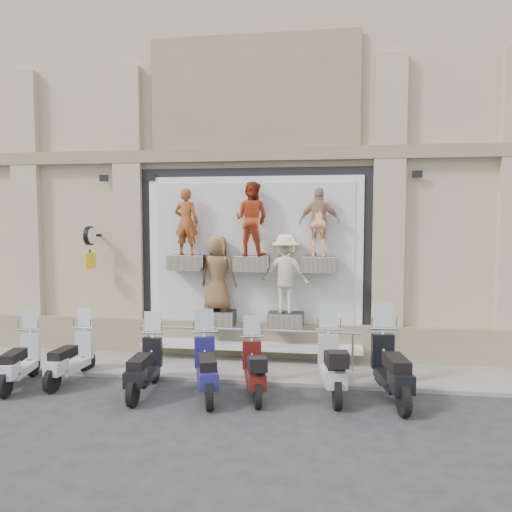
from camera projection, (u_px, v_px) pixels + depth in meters
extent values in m
plane|color=#29292C|center=(229.00, 402.00, 9.14)|extent=(90.00, 90.00, 0.00)
cube|color=gray|center=(248.00, 366.00, 11.21)|extent=(16.00, 2.20, 0.08)
cube|color=black|center=(254.00, 259.00, 11.88)|extent=(5.60, 0.10, 4.30)
cube|color=white|center=(254.00, 259.00, 11.82)|extent=(5.10, 0.06, 3.90)
cube|color=white|center=(253.00, 259.00, 11.78)|extent=(4.70, 0.04, 3.60)
cube|color=white|center=(251.00, 345.00, 11.62)|extent=(5.10, 0.75, 0.10)
cube|color=#28282B|center=(187.00, 263.00, 11.75)|extent=(0.80, 0.50, 0.35)
imported|color=#AF5322|center=(186.00, 222.00, 11.68)|extent=(0.59, 0.41, 1.56)
cube|color=#28282B|center=(251.00, 263.00, 11.52)|extent=(0.80, 0.50, 0.35)
imported|color=maroon|center=(251.00, 219.00, 11.44)|extent=(0.99, 0.87, 1.70)
cube|color=#28282B|center=(319.00, 264.00, 11.29)|extent=(0.80, 0.50, 0.35)
imported|color=tan|center=(319.00, 222.00, 11.22)|extent=(0.93, 0.43, 1.56)
cube|color=#28282B|center=(218.00, 318.00, 11.74)|extent=(0.80, 0.50, 0.35)
imported|color=brown|center=(218.00, 273.00, 11.66)|extent=(0.93, 0.67, 1.77)
cube|color=#28282B|center=(286.00, 320.00, 11.50)|extent=(0.80, 0.50, 0.35)
imported|color=beige|center=(286.00, 273.00, 11.42)|extent=(1.20, 0.72, 1.81)
cube|color=black|center=(95.00, 235.00, 12.18)|extent=(0.06, 0.56, 0.06)
cylinder|color=black|center=(90.00, 236.00, 11.91)|extent=(0.10, 0.46, 0.46)
cube|color=yellow|center=(90.00, 261.00, 11.96)|extent=(0.04, 0.50, 0.38)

